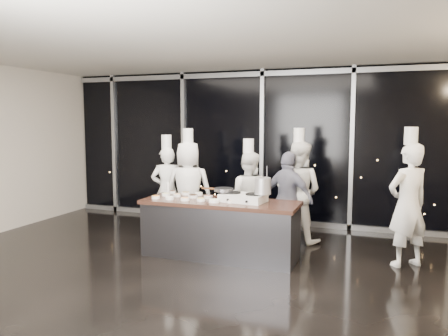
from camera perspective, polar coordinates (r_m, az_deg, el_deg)
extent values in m
plane|color=black|center=(6.27, -3.46, -13.81)|extent=(9.00, 9.00, 0.00)
cube|color=beige|center=(9.22, 5.15, 2.79)|extent=(9.00, 0.02, 3.20)
cube|color=beige|center=(5.99, -3.66, 16.35)|extent=(9.00, 7.00, 0.02)
cube|color=black|center=(9.17, 5.06, 2.77)|extent=(8.90, 0.04, 3.18)
cube|color=#989BA0|center=(9.15, 5.06, 12.16)|extent=(8.90, 0.08, 0.10)
cube|color=#989BA0|center=(9.34, 4.89, -6.79)|extent=(8.90, 0.08, 0.10)
cube|color=#989BA0|center=(10.63, -14.14, 3.07)|extent=(0.08, 0.08, 3.20)
cube|color=#989BA0|center=(9.74, -5.32, 2.96)|extent=(0.08, 0.08, 3.20)
cube|color=#989BA0|center=(9.12, 4.98, 2.75)|extent=(0.08, 0.08, 3.20)
cube|color=#989BA0|center=(8.83, 16.34, 2.41)|extent=(0.08, 0.08, 3.20)
cube|color=#38373C|center=(6.94, -0.50, -8.18)|extent=(2.40, 0.80, 0.84)
cube|color=#41241B|center=(6.85, -0.50, -4.53)|extent=(2.46, 0.86, 0.06)
cube|color=silver|center=(6.75, 2.50, -3.91)|extent=(0.72, 0.50, 0.12)
cylinder|color=black|center=(6.81, 1.23, -3.22)|extent=(0.26, 0.26, 0.02)
cylinder|color=black|center=(6.67, 3.81, -3.43)|extent=(0.26, 0.26, 0.02)
cylinder|color=black|center=(6.62, 0.48, -4.19)|extent=(0.04, 0.02, 0.04)
cylinder|color=black|center=(6.49, 2.95, -4.41)|extent=(0.04, 0.02, 0.04)
cylinder|color=gray|center=(6.86, -0.05, -2.85)|extent=(0.33, 0.33, 0.05)
cube|color=#4C2B14|center=(6.98, -1.95, -2.63)|extent=(0.22, 0.06, 0.02)
cylinder|color=#B1B1B3|center=(6.61, 5.08, -2.35)|extent=(0.28, 0.28, 0.25)
cylinder|color=white|center=(7.09, -8.90, -3.80)|extent=(0.13, 0.13, 0.04)
cylinder|color=orange|center=(7.09, -8.91, -3.67)|extent=(0.11, 0.11, 0.01)
cylinder|color=white|center=(7.31, -7.58, -3.47)|extent=(0.14, 0.14, 0.04)
cylinder|color=beige|center=(7.31, -7.58, -3.35)|extent=(0.12, 0.12, 0.01)
cylinder|color=white|center=(7.55, -6.76, -3.15)|extent=(0.12, 0.12, 0.04)
cylinder|color=black|center=(7.55, -6.76, -3.03)|extent=(0.10, 0.10, 0.01)
cylinder|color=white|center=(6.98, -7.10, -3.92)|extent=(0.13, 0.13, 0.04)
cylinder|color=white|center=(6.98, -7.11, -3.79)|extent=(0.11, 0.11, 0.01)
cylinder|color=white|center=(7.22, -6.14, -3.57)|extent=(0.12, 0.12, 0.04)
cylinder|color=tan|center=(7.22, -6.14, -3.44)|extent=(0.10, 0.10, 0.01)
cylinder|color=white|center=(7.41, -5.03, -3.32)|extent=(0.15, 0.15, 0.04)
cylinder|color=olive|center=(7.40, -5.04, -3.19)|extent=(0.12, 0.12, 0.01)
cylinder|color=white|center=(6.86, -5.11, -4.08)|extent=(0.14, 0.14, 0.04)
cylinder|color=#E59F5E|center=(6.86, -5.11, -3.94)|extent=(0.12, 0.12, 0.01)
cylinder|color=white|center=(7.11, -4.07, -3.71)|extent=(0.16, 0.16, 0.04)
cylinder|color=black|center=(7.10, -4.08, -3.58)|extent=(0.13, 0.13, 0.01)
cylinder|color=white|center=(7.34, -3.32, -3.39)|extent=(0.13, 0.13, 0.04)
cylinder|color=beige|center=(7.34, -3.32, -3.26)|extent=(0.11, 0.11, 0.01)
cylinder|color=white|center=(6.81, -3.03, -4.15)|extent=(0.13, 0.13, 0.04)
cylinder|color=tan|center=(6.81, -3.03, -4.01)|extent=(0.11, 0.11, 0.01)
cylinder|color=white|center=(7.03, -2.06, -3.81)|extent=(0.15, 0.15, 0.04)
cylinder|color=tan|center=(7.03, -2.06, -3.68)|extent=(0.12, 0.12, 0.01)
cylinder|color=white|center=(6.69, -1.30, -4.32)|extent=(0.17, 0.17, 0.04)
cylinder|color=#EDEFBE|center=(6.69, -1.30, -4.18)|extent=(0.14, 0.14, 0.01)
cylinder|color=white|center=(6.97, -0.05, -3.89)|extent=(0.12, 0.12, 0.04)
cylinder|color=olive|center=(6.97, -0.05, -3.76)|extent=(0.10, 0.10, 0.01)
cylinder|color=white|center=(6.66, 0.84, -4.38)|extent=(0.12, 0.12, 0.04)
cylinder|color=#D08A45|center=(6.65, 0.85, -4.24)|extent=(0.10, 0.10, 0.01)
cylinder|color=white|center=(7.57, -7.33, -2.68)|extent=(0.06, 0.06, 0.17)
cone|color=white|center=(7.55, -7.35, -1.84)|extent=(0.05, 0.05, 0.06)
imported|color=white|center=(8.36, -7.44, -2.93)|extent=(0.71, 0.60, 1.65)
cylinder|color=white|center=(8.26, -7.53, 3.42)|extent=(0.25, 0.25, 0.26)
imported|color=white|center=(8.04, -4.67, -2.81)|extent=(1.00, 0.80, 1.78)
cylinder|color=white|center=(7.94, -4.73, 4.26)|extent=(0.24, 0.24, 0.26)
imported|color=white|center=(7.77, 3.18, -3.76)|extent=(0.79, 0.62, 1.60)
cylinder|color=white|center=(7.67, 3.22, 2.88)|extent=(0.19, 0.19, 0.26)
imported|color=#141637|center=(7.60, 8.40, -3.97)|extent=(1.03, 0.72, 1.62)
imported|color=white|center=(7.84, 9.63, -3.06)|extent=(1.01, 0.87, 1.79)
cylinder|color=white|center=(7.75, 9.76, 4.23)|extent=(0.23, 0.23, 0.26)
imported|color=white|center=(6.96, 22.88, -4.49)|extent=(0.79, 0.75, 1.83)
cylinder|color=white|center=(6.85, 23.24, 3.88)|extent=(0.27, 0.27, 0.26)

